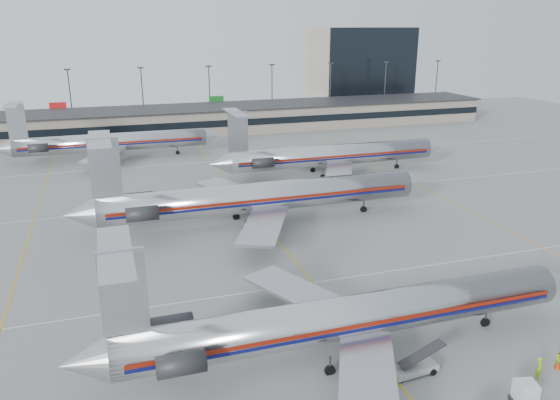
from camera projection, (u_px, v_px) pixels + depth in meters
name	position (u px, v px, depth m)	size (l,w,h in m)	color
ground	(354.00, 331.00, 48.48)	(260.00, 260.00, 0.00)	gray
apron_markings	(313.00, 283.00, 57.53)	(160.00, 0.15, 0.02)	silver
terminal	(186.00, 120.00, 136.18)	(162.00, 17.00, 6.25)	gray
light_mast_row	(177.00, 92.00, 147.20)	(163.60, 0.40, 15.28)	#38383D
distant_building	(359.00, 67.00, 178.68)	(30.00, 20.00, 25.00)	tan
jet_foreground	(342.00, 318.00, 44.12)	(44.52, 26.21, 11.65)	silver
jet_second_row	(256.00, 197.00, 73.33)	(50.54, 29.76, 13.23)	silver
jet_third_row	(329.00, 155.00, 97.89)	(44.99, 27.67, 12.30)	silver
jet_back_row	(108.00, 142.00, 109.11)	(43.77, 26.92, 11.97)	silver
uld_container	(525.00, 394.00, 38.84)	(2.02, 1.81, 1.83)	#2D2D30
belt_loader	(415.00, 367.00, 42.34)	(4.58, 1.71, 2.38)	#A0A0A0
ramp_worker_near	(539.00, 369.00, 41.61)	(0.70, 0.46, 1.93)	#AED814
cone_right	(558.00, 366.00, 43.11)	(0.41, 0.41, 0.56)	#F92E08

